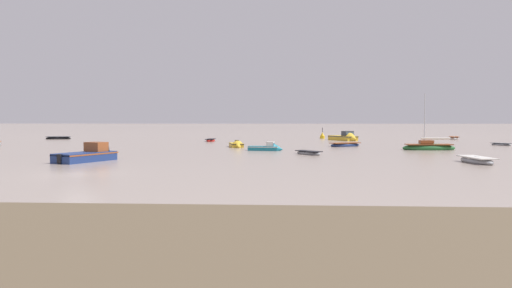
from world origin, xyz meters
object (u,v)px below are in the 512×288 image
motorboat_moored_1 (94,156)px  motorboat_moored_3 (269,149)px  rowboat_moored_1 (211,140)px  rowboat_moored_3 (477,161)px  motorboat_moored_5 (237,146)px  rowboat_moored_0 (309,153)px  channel_buoy (322,136)px  rowboat_moored_2 (345,145)px  motorboat_moored_4 (346,138)px  rowboat_moored_5 (58,138)px  rowboat_moored_7 (501,144)px  sailboat_moored_0 (429,147)px  rowboat_moored_4 (454,138)px

motorboat_moored_1 → motorboat_moored_3: bearing=-22.2°
rowboat_moored_1 → motorboat_moored_3: (10.44, -23.48, 0.07)m
rowboat_moored_3 → motorboat_moored_5: motorboat_moored_5 is taller
rowboat_moored_0 → channel_buoy: size_ratio=1.52×
rowboat_moored_2 → motorboat_moored_5: size_ratio=1.04×
rowboat_moored_3 → motorboat_moored_4: 43.40m
motorboat_moored_5 → channel_buoy: (13.66, 30.05, 0.25)m
rowboat_moored_5 → rowboat_moored_1: bearing=154.9°
motorboat_moored_3 → motorboat_moored_4: size_ratio=0.63×
rowboat_moored_1 → rowboat_moored_7: rowboat_moored_1 is taller
rowboat_moored_0 → rowboat_moored_1: rowboat_moored_1 is taller
motorboat_moored_1 → sailboat_moored_0: (34.43, 17.19, -0.06)m
rowboat_moored_4 → rowboat_moored_1: bearing=-61.3°
rowboat_moored_1 → sailboat_moored_0: (29.73, -21.10, 0.14)m
rowboat_moored_0 → rowboat_moored_2: size_ratio=0.73×
rowboat_moored_3 → motorboat_moored_4: size_ratio=0.71×
rowboat_moored_0 → rowboat_moored_5: bearing=-166.7°
motorboat_moored_1 → motorboat_moored_4: bearing=-9.7°
motorboat_moored_3 → rowboat_moored_3: bearing=-32.2°
rowboat_moored_0 → rowboat_moored_7: bearing=87.6°
rowboat_moored_7 → rowboat_moored_4: bearing=-34.5°
motorboat_moored_3 → rowboat_moored_4: motorboat_moored_3 is taller
motorboat_moored_3 → rowboat_moored_7: 35.23m
rowboat_moored_1 → motorboat_moored_4: motorboat_moored_4 is taller
rowboat_moored_1 → rowboat_moored_3: rowboat_moored_3 is taller
rowboat_moored_0 → sailboat_moored_0: (14.91, 8.53, 0.16)m
motorboat_moored_3 → motorboat_moored_4: 30.61m
motorboat_moored_4 → motorboat_moored_5: motorboat_moored_4 is taller
motorboat_moored_5 → rowboat_moored_1: bearing=-173.0°
sailboat_moored_0 → motorboat_moored_5: sailboat_moored_0 is taller
sailboat_moored_0 → rowboat_moored_4: size_ratio=1.50×
rowboat_moored_2 → motorboat_moored_1: bearing=-166.0°
rowboat_moored_0 → rowboat_moored_3: (13.64, -9.10, 0.05)m
rowboat_moored_2 → rowboat_moored_7: rowboat_moored_2 is taller
motorboat_moored_1 → rowboat_moored_0: bearing=-42.6°
sailboat_moored_0 → channel_buoy: sailboat_moored_0 is taller
motorboat_moored_4 → channel_buoy: 9.29m
sailboat_moored_0 → rowboat_moored_2: bearing=-40.4°
motorboat_moored_1 → channel_buoy: (24.43, 51.25, 0.09)m
motorboat_moored_1 → rowboat_moored_4: motorboat_moored_1 is taller
sailboat_moored_0 → rowboat_moored_5: size_ratio=1.51×
rowboat_moored_1 → rowboat_moored_7: (43.07, -10.19, -0.04)m
motorboat_moored_1 → channel_buoy: size_ratio=2.97×
rowboat_moored_0 → motorboat_moored_3: 7.55m
rowboat_moored_2 → motorboat_moored_5: (-14.54, -3.05, 0.01)m
rowboat_moored_1 → rowboat_moored_2: rowboat_moored_2 is taller
rowboat_moored_3 → motorboat_moored_3: size_ratio=1.12×
rowboat_moored_4 → channel_buoy: channel_buoy is taller
sailboat_moored_0 → motorboat_moored_3: bearing=4.4°
sailboat_moored_0 → motorboat_moored_4: (-6.53, 25.45, 0.07)m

